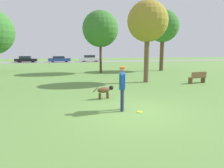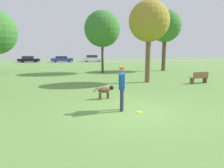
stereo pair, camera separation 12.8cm
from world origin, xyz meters
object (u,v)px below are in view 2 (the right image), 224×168
Objects in this scene: person at (122,85)px; tree_far_right at (165,26)px; tree_near_right at (149,22)px; parked_car_white at (92,58)px; dog at (105,90)px; parked_car_blue at (62,59)px; parked_car_black at (29,59)px; frisbee at (139,112)px; park_bench at (199,77)px; tree_mid_center at (102,29)px.

tree_far_right reaches higher than person.
parked_car_white is (-0.06, 30.70, -3.68)m from tree_near_right.
person is at bearing -95.72° from dog.
tree_far_right is 25.76m from parked_car_blue.
parked_car_black is at bearing 177.34° from parked_car_blue.
parked_car_blue is at bearing -3.66° from parked_car_black.
parked_car_white is at bearing 70.74° from dog.
park_bench reaches higher than frisbee.
parked_car_white reaches higher than parked_car_black.
tree_mid_center is 1.53× the size of parked_car_black.
tree_near_right reaches higher than frisbee.
tree_near_right is 30.92m from parked_car_white.
tree_mid_center is at bearing 85.12° from frisbee.
dog is at bearing -99.89° from tree_mid_center.
parked_car_black is at bearing 91.98° from dog.
parked_car_white is (6.56, 0.42, 0.09)m from parked_car_blue.
tree_mid_center is at bearing 67.45° from dog.
frisbee is at bearing -94.88° from tree_mid_center.
tree_far_right is at bearing -75.91° from parked_car_white.
person is at bearing -120.58° from tree_near_right.
park_bench is at bearing 9.44° from dog.
parked_car_black is at bearing -179.57° from parked_car_white.
parked_car_black is at bearing 113.46° from tree_near_right.
tree_far_right reaches higher than parked_car_black.
person is 8.33m from tree_near_right.
tree_far_right is 23.79m from parked_car_white.
person is 17.78m from tree_far_right.
frisbee is 0.05× the size of parked_car_white.
dog is 0.24× the size of parked_car_white.
parked_car_white reaches higher than dog.
tree_mid_center reaches higher than parked_car_black.
parked_car_white is (3.23, 37.65, 0.71)m from frisbee.
person is 1.25m from frisbee.
tree_far_right reaches higher than parked_car_white.
parked_car_black is at bearing 129.60° from tree_far_right.
parked_car_white is at bearing 103.67° from tree_far_right.
tree_far_right reaches higher than tree_mid_center.
parked_car_black is at bearing 34.45° from person.
tree_far_right is 29.81m from parked_car_black.
person is 0.41× the size of parked_car_black.
parked_car_black is 0.93× the size of parked_car_blue.
person reaches higher than dog.
person is 0.27× the size of tree_mid_center.
tree_far_right is 1.09× the size of tree_mid_center.
frisbee is 0.05× the size of parked_car_black.
tree_mid_center is at bearing -67.28° from park_bench.
frisbee is at bearing -83.82° from dog.
park_bench is (16.76, -32.11, -0.20)m from parked_car_black.
tree_far_right is 10.71m from park_bench.
tree_near_right is 1.31× the size of parked_car_white.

